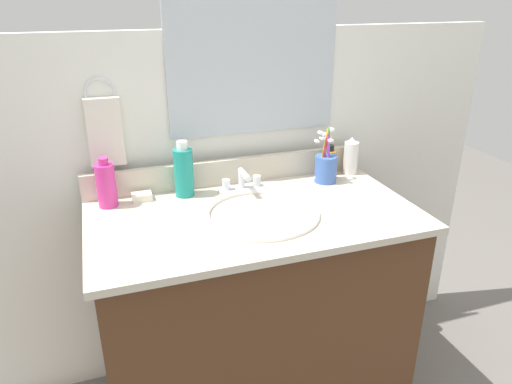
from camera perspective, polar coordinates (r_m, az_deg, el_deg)
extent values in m
cube|color=#4C2D19|center=(1.69, -0.15, -14.86)|extent=(0.97, 0.51, 0.75)
cube|color=beige|center=(1.48, -0.16, -2.92)|extent=(1.01, 0.55, 0.02)
cube|color=beige|center=(1.69, -3.05, 2.52)|extent=(1.01, 0.02, 0.09)
cube|color=silver|center=(1.81, -3.48, -1.91)|extent=(2.11, 0.04, 1.30)
cube|color=#B2BCC6|center=(1.66, -0.29, 16.59)|extent=(0.60, 0.01, 0.56)
torus|color=silver|center=(1.59, -18.20, 11.19)|extent=(0.10, 0.01, 0.10)
cube|color=silver|center=(1.60, -17.65, 6.88)|extent=(0.11, 0.04, 0.22)
torus|color=white|center=(1.46, 0.60, -2.54)|extent=(0.36, 0.36, 0.02)
ellipsoid|color=white|center=(1.48, 0.59, -4.11)|extent=(0.31, 0.31, 0.11)
cylinder|color=#B2B5BA|center=(1.50, 0.58, -5.30)|extent=(0.04, 0.04, 0.01)
cube|color=silver|center=(1.64, -1.73, 0.36)|extent=(0.16, 0.05, 0.01)
cylinder|color=silver|center=(1.62, -1.75, 1.53)|extent=(0.02, 0.02, 0.06)
cylinder|color=silver|center=(1.58, -1.38, 2.10)|extent=(0.02, 0.09, 0.02)
cylinder|color=silver|center=(1.61, -3.61, 0.90)|extent=(0.03, 0.03, 0.04)
cylinder|color=silver|center=(1.64, 0.09, 1.37)|extent=(0.03, 0.03, 0.04)
cylinder|color=teal|center=(1.59, -8.66, 2.31)|extent=(0.06, 0.06, 0.16)
cylinder|color=white|center=(1.56, -8.86, 5.56)|extent=(0.04, 0.04, 0.03)
cylinder|color=#D8338C|center=(1.57, -17.51, 0.74)|extent=(0.06, 0.06, 0.14)
cylinder|color=#D8338C|center=(1.54, -17.86, 3.53)|extent=(0.03, 0.03, 0.02)
cylinder|color=white|center=(1.81, 11.28, 4.03)|extent=(0.05, 0.05, 0.12)
cone|color=white|center=(1.79, 11.45, 6.16)|extent=(0.04, 0.04, 0.02)
cylinder|color=gold|center=(1.80, 8.84, 3.54)|extent=(0.04, 0.04, 0.09)
cylinder|color=black|center=(1.78, 8.95, 5.25)|extent=(0.02, 0.02, 0.02)
cylinder|color=#3F66B7|center=(1.72, 8.36, 2.76)|extent=(0.08, 0.08, 0.10)
cylinder|color=#B23FBF|center=(1.69, 8.64, 3.98)|extent=(0.01, 0.03, 0.16)
cube|color=white|center=(1.66, 8.95, 6.13)|extent=(0.01, 0.02, 0.01)
cylinder|color=#D8333F|center=(1.69, 8.10, 4.12)|extent=(0.03, 0.01, 0.17)
cube|color=white|center=(1.66, 7.93, 6.41)|extent=(0.01, 0.02, 0.01)
cylinder|color=green|center=(1.71, 8.72, 4.64)|extent=(0.03, 0.02, 0.19)
cube|color=white|center=(1.70, 9.07, 7.39)|extent=(0.01, 0.02, 0.01)
cylinder|color=blue|center=(1.71, 8.25, 4.39)|extent=(0.01, 0.03, 0.17)
cube|color=white|center=(1.70, 8.19, 6.86)|extent=(0.01, 0.02, 0.01)
cylinder|color=white|center=(1.70, 8.01, 4.08)|extent=(0.06, 0.01, 0.16)
cube|color=white|center=(1.67, 7.32, 6.07)|extent=(0.01, 0.02, 0.01)
cylinder|color=yellow|center=(1.70, 8.03, 4.46)|extent=(0.03, 0.01, 0.19)
cube|color=white|center=(1.67, 7.74, 7.08)|extent=(0.01, 0.02, 0.01)
cube|color=white|center=(1.60, -13.53, -0.56)|extent=(0.06, 0.04, 0.02)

